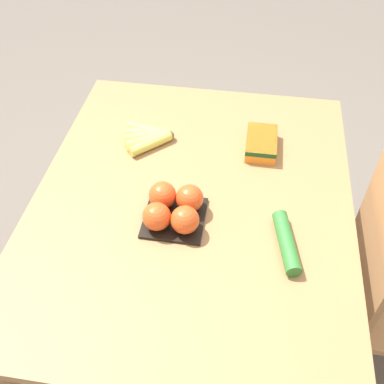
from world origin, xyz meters
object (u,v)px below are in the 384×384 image
(carrot_bag, at_px, (261,142))
(cucumber_near, at_px, (286,242))
(banana_bunch, at_px, (149,137))
(tomato_pack, at_px, (174,209))

(carrot_bag, bearing_deg, cucumber_near, 12.19)
(cucumber_near, bearing_deg, carrot_bag, -167.81)
(banana_bunch, height_order, carrot_bag, carrot_bag)
(carrot_bag, distance_m, cucumber_near, 0.42)
(tomato_pack, height_order, carrot_bag, tomato_pack)
(banana_bunch, bearing_deg, tomato_pack, 24.06)
(tomato_pack, distance_m, cucumber_near, 0.33)
(banana_bunch, distance_m, carrot_bag, 0.39)
(carrot_bag, bearing_deg, banana_bunch, -87.25)
(cucumber_near, bearing_deg, tomato_pack, -99.49)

